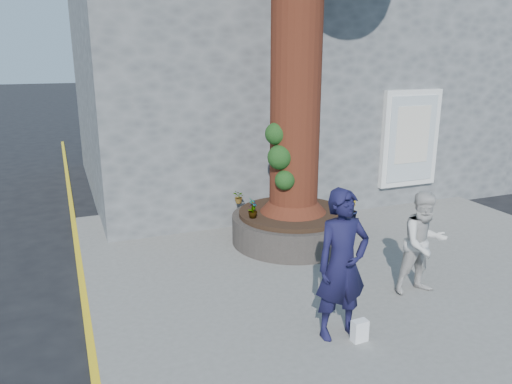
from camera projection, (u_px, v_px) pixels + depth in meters
name	position (u px, v px, depth m)	size (l,w,h in m)	color
ground	(302.00, 300.00, 7.51)	(120.00, 120.00, 0.00)	black
pavement	(352.00, 258.00, 8.92)	(9.00, 8.00, 0.12)	slate
yellow_line	(85.00, 307.00, 7.31)	(0.10, 30.00, 0.01)	yellow
stone_shop	(269.00, 69.00, 13.98)	(10.30, 8.30, 6.30)	#55585B
neighbour_shop	(486.00, 71.00, 16.88)	(6.00, 8.00, 6.00)	#55585B
planter	(293.00, 226.00, 9.47)	(2.30, 2.30, 0.60)	black
man	(342.00, 265.00, 6.12)	(0.70, 0.46, 1.93)	#141234
woman	(424.00, 243.00, 7.31)	(0.76, 0.59, 1.56)	beige
shopping_bag	(360.00, 331.00, 6.20)	(0.20, 0.12, 0.28)	white
plant_a	(253.00, 208.00, 8.95)	(0.19, 0.13, 0.37)	gray
plant_b	(352.00, 210.00, 8.84)	(0.21, 0.20, 0.38)	gray
plant_c	(253.00, 210.00, 8.96)	(0.16, 0.16, 0.29)	gray
plant_d	(239.00, 197.00, 9.84)	(0.24, 0.21, 0.26)	gray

